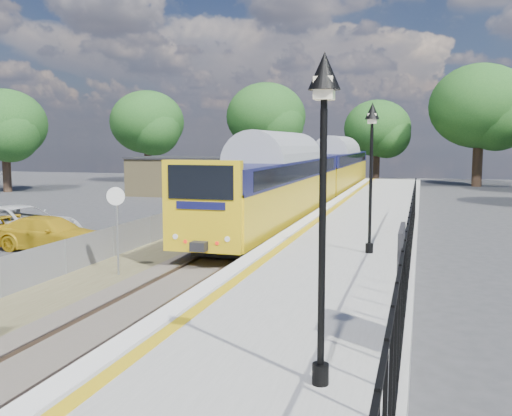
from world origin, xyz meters
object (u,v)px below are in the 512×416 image
at_px(speed_sign, 117,216).
at_px(car_yellow, 50,234).
at_px(victorian_lamp_north, 372,143).
at_px(victorian_lamp_south, 324,143).
at_px(car_white, 20,224).
at_px(train, 315,172).

distance_m(speed_sign, car_yellow, 6.11).
bearing_deg(car_yellow, speed_sign, -124.63).
xyz_separation_m(victorian_lamp_north, speed_sign, (-7.80, -1.66, -2.31)).
xyz_separation_m(victorian_lamp_south, speed_sign, (-8.00, 8.34, -2.31)).
bearing_deg(speed_sign, car_white, 131.78).
height_order(victorian_lamp_south, victorian_lamp_north, same).
relative_size(victorian_lamp_north, car_yellow, 0.99).
height_order(train, car_white, train).
distance_m(speed_sign, car_white, 8.70).
distance_m(train, speed_sign, 21.58).
xyz_separation_m(car_yellow, car_white, (-2.38, 1.19, 0.12)).
relative_size(train, car_yellow, 8.82).
bearing_deg(speed_sign, train, 66.91).
relative_size(speed_sign, car_white, 0.51).
height_order(victorian_lamp_south, train, victorian_lamp_south).
bearing_deg(train, car_white, -120.16).
xyz_separation_m(victorian_lamp_north, car_white, (-15.12, 2.88, -3.51)).
bearing_deg(car_white, car_yellow, -109.02).
height_order(speed_sign, car_yellow, speed_sign).
bearing_deg(car_white, victorian_lamp_north, -93.32).
relative_size(victorian_lamp_south, car_white, 0.81).
bearing_deg(car_white, speed_sign, -114.32).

